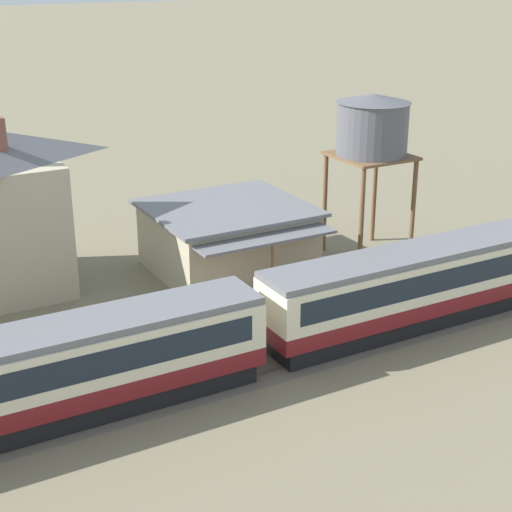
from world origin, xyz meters
name	(u,v)px	position (x,y,z in m)	size (l,w,h in m)	color
passenger_train	(424,281)	(-24.70, -0.95, 2.20)	(89.55, 2.97, 3.97)	maroon
railway_track	(446,315)	(-23.01, -0.95, 0.01)	(131.84, 3.60, 0.04)	#665B51
station_building	(228,238)	(-29.94, 10.00, 1.97)	(8.87, 9.37, 3.89)	#BCB293
water_tower	(372,128)	(-21.32, 8.20, 7.85)	(4.37, 4.37, 9.84)	brown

